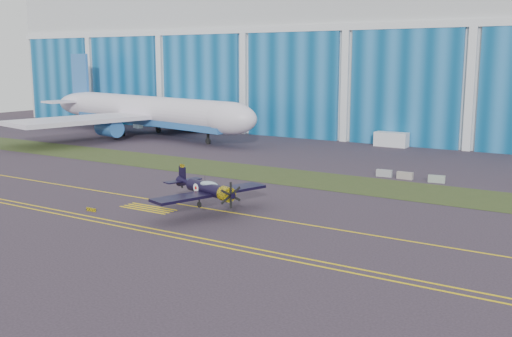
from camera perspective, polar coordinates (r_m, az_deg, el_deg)
The scene contains 15 objects.
ground at distance 58.63m, azimuth 8.51°, elevation -4.42°, with size 260.00×260.00×0.00m, color #3A2E3A.
grass_median at distance 71.36m, azimuth 13.04°, elevation -1.91°, with size 260.00×10.00×0.02m, color #475128.
hangar at distance 125.91m, azimuth 22.14°, elevation 9.63°, with size 220.00×45.70×30.00m.
taxiway_centreline at distance 54.23m, azimuth 6.37°, elevation -5.57°, with size 200.00×0.20×0.02m, color yellow.
edge_line_near at distance 46.22m, azimuth 1.18°, elevation -8.34°, with size 80.00×0.20×0.02m, color yellow.
edge_line_far at distance 47.04m, azimuth 1.82°, elevation -8.01°, with size 80.00×0.20×0.02m, color yellow.
hold_short_ladder at distance 61.58m, azimuth -10.22°, elevation -3.75°, with size 6.00×2.40×0.02m, color yellow, non-canonical shape.
guard_board_left at distance 61.63m, azimuth -15.43°, elevation -3.79°, with size 1.20×0.15×0.35m, color yellow.
warbird at distance 58.25m, azimuth -4.71°, elevation -1.92°, with size 13.42×14.77×3.63m.
jetliner at distance 119.86m, azimuth -10.28°, elevation 8.38°, with size 73.66×66.24×22.22m.
shipping_container at distance 106.27m, azimuth 12.76°, elevation 2.72°, with size 5.71×2.28×2.47m, color silver.
cart at distance 134.64m, azimuth -11.16°, elevation 4.06°, with size 2.07×1.24×1.24m, color white.
barrier_a at distance 78.61m, azimuth 12.11°, elevation -0.44°, with size 2.00×0.60×0.90m, color gray.
barrier_b at distance 77.58m, azimuth 14.00°, elevation -0.66°, with size 2.00×0.60×0.90m, color gray.
barrier_c at distance 76.37m, azimuth 16.82°, elevation -0.96°, with size 2.00×0.60×0.90m, color gray.
Camera 1 is at (22.46, -52.10, 14.78)m, focal length 42.00 mm.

